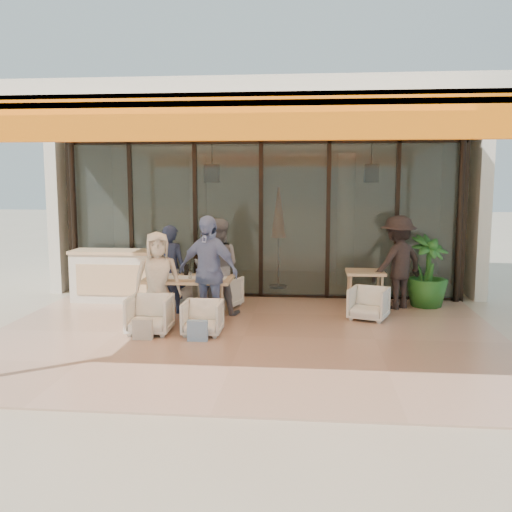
% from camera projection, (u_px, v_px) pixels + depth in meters
% --- Properties ---
extents(ground, '(70.00, 70.00, 0.00)m').
position_uv_depth(ground, '(244.00, 337.00, 8.80)').
color(ground, '#C6B293').
rests_on(ground, ground).
extents(terrace_floor, '(8.00, 6.00, 0.01)m').
position_uv_depth(terrace_floor, '(244.00, 337.00, 8.80)').
color(terrace_floor, tan).
rests_on(terrace_floor, ground).
extents(terrace_structure, '(8.00, 6.00, 3.40)m').
position_uv_depth(terrace_structure, '(241.00, 121.00, 8.10)').
color(terrace_structure, silver).
rests_on(terrace_structure, ground).
extents(glass_storefront, '(8.08, 0.10, 3.20)m').
position_uv_depth(glass_storefront, '(261.00, 220.00, 11.54)').
color(glass_storefront, '#9EADA3').
rests_on(glass_storefront, ground).
extents(interior_block, '(9.05, 3.62, 3.52)m').
position_uv_depth(interior_block, '(270.00, 187.00, 13.74)').
color(interior_block, silver).
rests_on(interior_block, ground).
extents(host_counter, '(1.85, 0.65, 1.04)m').
position_uv_depth(host_counter, '(119.00, 276.00, 11.25)').
color(host_counter, silver).
rests_on(host_counter, ground).
extents(dining_table, '(1.50, 0.90, 0.93)m').
position_uv_depth(dining_table, '(188.00, 281.00, 9.80)').
color(dining_table, '#DFBE88').
rests_on(dining_table, ground).
extents(chair_far_left, '(0.71, 0.67, 0.72)m').
position_uv_depth(chair_far_left, '(178.00, 289.00, 10.82)').
color(chair_far_left, white).
rests_on(chair_far_left, ground).
extents(chair_far_right, '(0.81, 0.78, 0.67)m').
position_uv_depth(chair_far_right, '(221.00, 291.00, 10.74)').
color(chair_far_right, white).
rests_on(chair_far_right, ground).
extents(chair_near_left, '(0.68, 0.64, 0.68)m').
position_uv_depth(chair_near_left, '(150.00, 313.00, 8.95)').
color(chair_near_left, white).
rests_on(chair_near_left, ground).
extents(chair_near_right, '(0.59, 0.55, 0.61)m').
position_uv_depth(chair_near_right, '(202.00, 316.00, 8.87)').
color(chair_near_right, white).
rests_on(chair_near_right, ground).
extents(diner_navy, '(0.67, 0.53, 1.62)m').
position_uv_depth(diner_navy, '(171.00, 269.00, 10.26)').
color(diner_navy, '#1A233A').
rests_on(diner_navy, ground).
extents(diner_grey, '(0.85, 0.67, 1.74)m').
position_uv_depth(diner_grey, '(217.00, 267.00, 10.18)').
color(diner_grey, slate).
rests_on(diner_grey, ground).
extents(diner_cream, '(0.90, 0.74, 1.58)m').
position_uv_depth(diner_cream, '(158.00, 279.00, 9.38)').
color(diner_cream, beige).
rests_on(diner_cream, ground).
extents(diner_periwinkle, '(1.17, 0.82, 1.85)m').
position_uv_depth(diner_periwinkle, '(208.00, 272.00, 9.28)').
color(diner_periwinkle, '#7284BF').
rests_on(diner_periwinkle, ground).
extents(tote_bag_cream, '(0.30, 0.10, 0.34)m').
position_uv_depth(tote_bag_cream, '(143.00, 330.00, 8.58)').
color(tote_bag_cream, silver).
rests_on(tote_bag_cream, ground).
extents(tote_bag_blue, '(0.30, 0.10, 0.34)m').
position_uv_depth(tote_bag_blue, '(198.00, 332.00, 8.50)').
color(tote_bag_blue, '#99BFD8').
rests_on(tote_bag_blue, ground).
extents(side_table, '(0.70, 0.70, 0.74)m').
position_uv_depth(side_table, '(365.00, 277.00, 10.53)').
color(side_table, '#DFBE88').
rests_on(side_table, ground).
extents(side_chair, '(0.78, 0.75, 0.64)m').
position_uv_depth(side_chair, '(369.00, 302.00, 9.83)').
color(side_chair, white).
rests_on(side_chair, ground).
extents(standing_woman, '(1.31, 1.20, 1.76)m').
position_uv_depth(standing_woman, '(398.00, 263.00, 10.59)').
color(standing_woman, black).
rests_on(standing_woman, ground).
extents(potted_palm, '(1.08, 1.08, 1.38)m').
position_uv_depth(potted_palm, '(427.00, 272.00, 10.76)').
color(potted_palm, '#1E5919').
rests_on(potted_palm, ground).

